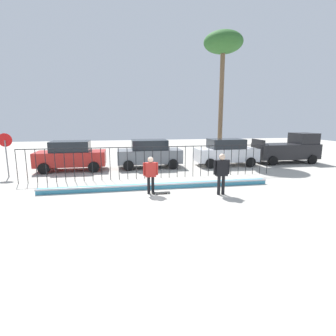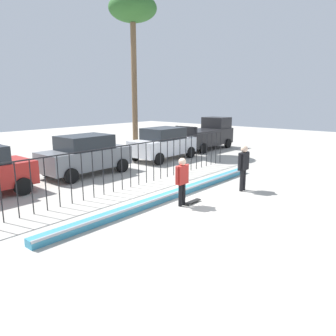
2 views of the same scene
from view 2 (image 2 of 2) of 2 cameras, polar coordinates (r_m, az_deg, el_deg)
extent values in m
plane|color=#ADA89E|center=(11.63, 3.27, -5.87)|extent=(60.00, 60.00, 0.00)
cube|color=teal|center=(11.99, 0.71, -4.74)|extent=(11.00, 0.36, 0.22)
cylinder|color=#B2B2B7|center=(11.85, 1.38, -4.39)|extent=(11.00, 0.09, 0.09)
cylinder|color=black|center=(10.59, -27.47, -4.03)|extent=(0.04, 0.04, 1.79)
cylinder|color=black|center=(10.76, -25.18, -3.57)|extent=(0.04, 0.04, 1.79)
cylinder|color=black|center=(10.95, -22.97, -3.11)|extent=(0.04, 0.04, 1.79)
cylinder|color=black|center=(11.15, -20.84, -2.67)|extent=(0.04, 0.04, 1.79)
cylinder|color=black|center=(11.37, -18.79, -2.24)|extent=(0.04, 0.04, 1.79)
cylinder|color=black|center=(11.61, -16.82, -1.82)|extent=(0.04, 0.04, 1.79)
cylinder|color=black|center=(11.86, -14.94, -1.42)|extent=(0.04, 0.04, 1.79)
cylinder|color=black|center=(12.12, -13.13, -1.04)|extent=(0.04, 0.04, 1.79)
cylinder|color=black|center=(12.39, -11.41, -0.67)|extent=(0.04, 0.04, 1.79)
cylinder|color=black|center=(12.68, -9.75, -0.32)|extent=(0.04, 0.04, 1.79)
cylinder|color=black|center=(12.97, -8.18, 0.02)|extent=(0.04, 0.04, 1.79)
cylinder|color=black|center=(13.28, -6.67, 0.35)|extent=(0.04, 0.04, 1.79)
cylinder|color=black|center=(13.59, -5.24, 0.65)|extent=(0.04, 0.04, 1.79)
cylinder|color=black|center=(13.92, -3.86, 0.95)|extent=(0.04, 0.04, 1.79)
cylinder|color=black|center=(14.25, -2.56, 1.23)|extent=(0.04, 0.04, 1.79)
cylinder|color=black|center=(14.59, -1.31, 1.49)|extent=(0.04, 0.04, 1.79)
cylinder|color=black|center=(14.93, -0.12, 1.74)|extent=(0.04, 0.04, 1.79)
cylinder|color=black|center=(15.29, 1.02, 1.99)|extent=(0.04, 0.04, 1.79)
cylinder|color=black|center=(15.64, 2.11, 2.21)|extent=(0.04, 0.04, 1.79)
cylinder|color=black|center=(16.01, 3.14, 2.43)|extent=(0.04, 0.04, 1.79)
cylinder|color=black|center=(16.38, 4.14, 2.64)|extent=(0.04, 0.04, 1.79)
cylinder|color=black|center=(16.75, 5.08, 2.84)|extent=(0.04, 0.04, 1.79)
cylinder|color=black|center=(17.13, 5.99, 3.03)|extent=(0.04, 0.04, 1.79)
cylinder|color=black|center=(17.51, 6.86, 3.21)|extent=(0.04, 0.04, 1.79)
cylinder|color=black|center=(17.90, 7.69, 3.38)|extent=(0.04, 0.04, 1.79)
cylinder|color=black|center=(18.29, 8.48, 3.54)|extent=(0.04, 0.04, 1.79)
cylinder|color=black|center=(18.68, 9.25, 3.70)|extent=(0.04, 0.04, 1.79)
cube|color=black|center=(13.13, -6.77, 4.08)|extent=(14.00, 0.04, 0.04)
cylinder|color=black|center=(10.98, 2.18, -4.85)|extent=(0.13, 0.13, 0.77)
cylinder|color=black|center=(11.12, 2.78, -4.64)|extent=(0.13, 0.13, 0.77)
cube|color=#B22823|center=(10.86, 2.52, -1.19)|extent=(0.47, 0.20, 0.64)
sphere|color=beige|center=(10.77, 2.54, 1.12)|extent=(0.25, 0.25, 0.25)
cylinder|color=#B22823|center=(10.64, 1.57, -1.28)|extent=(0.10, 0.10, 0.57)
cylinder|color=#B22823|center=(11.07, 3.42, -0.76)|extent=(0.10, 0.10, 0.57)
cube|color=black|center=(11.41, 4.36, -5.90)|extent=(0.80, 0.20, 0.02)
cylinder|color=silver|center=(11.68, 4.84, -5.68)|extent=(0.05, 0.03, 0.05)
cylinder|color=silver|center=(11.59, 5.45, -5.82)|extent=(0.05, 0.03, 0.05)
cylinder|color=silver|center=(11.26, 3.23, -6.33)|extent=(0.05, 0.03, 0.05)
cylinder|color=silver|center=(11.18, 3.85, -6.49)|extent=(0.05, 0.03, 0.05)
cylinder|color=black|center=(13.06, 12.86, -2.21)|extent=(0.14, 0.14, 0.85)
cylinder|color=black|center=(13.23, 13.27, -2.04)|extent=(0.14, 0.14, 0.85)
cube|color=black|center=(12.98, 13.23, 1.18)|extent=(0.51, 0.22, 0.70)
sphere|color=beige|center=(12.90, 13.33, 3.30)|extent=(0.28, 0.28, 0.28)
cylinder|color=black|center=(12.70, 12.59, 1.14)|extent=(0.11, 0.11, 0.62)
cylinder|color=black|center=(13.25, 13.86, 1.52)|extent=(0.11, 0.11, 0.62)
cylinder|color=black|center=(15.10, -27.36, -1.67)|extent=(0.68, 0.22, 0.68)
cylinder|color=black|center=(13.40, -24.23, -2.99)|extent=(0.68, 0.22, 0.68)
cube|color=slate|center=(15.97, -14.36, 1.67)|extent=(4.30, 1.90, 0.90)
cube|color=#1E2328|center=(15.85, -14.51, 4.44)|extent=(2.37, 1.71, 0.66)
cylinder|color=black|center=(17.65, -12.22, 1.26)|extent=(0.68, 0.22, 0.68)
cylinder|color=black|center=(16.21, -8.11, 0.46)|extent=(0.68, 0.22, 0.68)
cylinder|color=black|center=(16.09, -20.48, -0.29)|extent=(0.68, 0.22, 0.68)
cylinder|color=black|center=(14.49, -16.78, -1.35)|extent=(0.68, 0.22, 0.68)
cube|color=silver|center=(19.42, -0.81, 3.86)|extent=(4.30, 1.90, 0.90)
cube|color=#1E2328|center=(19.32, -0.82, 6.15)|extent=(2.37, 1.71, 0.66)
cylinder|color=black|center=(21.19, -0.14, 3.33)|extent=(0.68, 0.22, 0.68)
cylinder|color=black|center=(20.02, 4.00, 2.78)|extent=(0.68, 0.22, 0.68)
cylinder|color=black|center=(19.09, -5.85, 2.29)|extent=(0.68, 0.22, 0.68)
cylinder|color=black|center=(17.79, -1.61, 1.62)|extent=(0.68, 0.22, 0.68)
cube|color=black|center=(23.49, 6.61, 5.47)|extent=(4.70, 1.90, 1.10)
cube|color=black|center=(24.61, 8.56, 7.94)|extent=(1.50, 1.75, 0.80)
cube|color=black|center=(21.56, 3.23, 6.89)|extent=(0.12, 1.75, 0.36)
cylinder|color=black|center=(25.40, 6.81, 4.72)|extent=(0.68, 0.22, 0.68)
cylinder|color=black|center=(24.41, 10.53, 4.30)|extent=(0.68, 0.22, 0.68)
cylinder|color=black|center=(22.83, 2.34, 3.96)|extent=(0.68, 0.22, 0.68)
cylinder|color=black|center=(21.72, 6.29, 3.47)|extent=(0.68, 0.22, 0.68)
cylinder|color=brown|center=(22.06, -5.96, 13.58)|extent=(0.36, 0.36, 8.33)
ellipsoid|color=#2D6028|center=(22.75, -6.26, 26.29)|extent=(3.06, 3.06, 1.68)
camera|label=1|loc=(8.50, 74.20, 1.25)|focal=27.91mm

